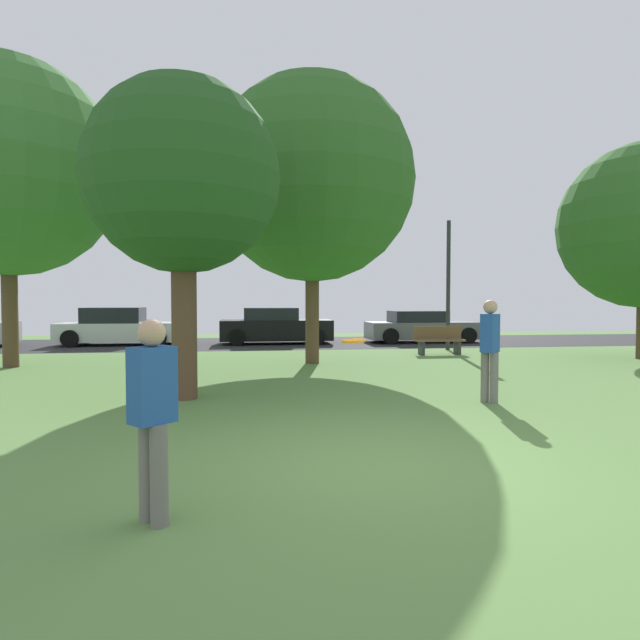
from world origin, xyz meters
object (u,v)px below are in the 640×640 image
at_px(frisbee_disc, 354,341).
at_px(parked_car_grey, 422,328).
at_px(birch_tree_lone, 183,178).
at_px(parked_car_white, 119,328).
at_px(park_bench, 439,340).
at_px(person_thrower, 153,412).
at_px(maple_tree_near, 312,180).
at_px(person_catcher, 490,346).
at_px(street_lamp_post, 448,286).
at_px(oak_tree_center, 7,167).
at_px(parked_car_black, 275,327).

bearing_deg(frisbee_disc, parked_car_grey, 68.63).
height_order(birch_tree_lone, parked_car_grey, birch_tree_lone).
distance_m(parked_car_white, park_bench, 12.18).
bearing_deg(person_thrower, park_bench, 19.11).
height_order(maple_tree_near, parked_car_grey, maple_tree_near).
height_order(person_thrower, person_catcher, person_catcher).
bearing_deg(frisbee_disc, street_lamp_post, 64.00).
relative_size(oak_tree_center, person_catcher, 4.55).
relative_size(parked_car_white, park_bench, 2.82).
xyz_separation_m(person_thrower, park_bench, (6.84, 12.12, -0.41)).
relative_size(person_thrower, parked_car_black, 0.36).
relative_size(maple_tree_near, birch_tree_lone, 1.39).
bearing_deg(person_catcher, park_bench, -145.97).
bearing_deg(parked_car_white, maple_tree_near, -45.88).
xyz_separation_m(person_thrower, frisbee_disc, (1.94, 1.71, 0.40)).
bearing_deg(parked_car_white, person_thrower, -76.17).
xyz_separation_m(maple_tree_near, birch_tree_lone, (-2.87, -4.92, -1.15)).
relative_size(birch_tree_lone, person_thrower, 3.51).
distance_m(parked_car_black, parked_car_grey, 6.05).
xyz_separation_m(frisbee_disc, parked_car_black, (-0.11, 15.26, -0.61)).
height_order(birch_tree_lone, parked_car_white, birch_tree_lone).
bearing_deg(frisbee_disc, birch_tree_lone, 122.51).
distance_m(frisbee_disc, parked_car_black, 15.27).
height_order(maple_tree_near, parked_car_black, maple_tree_near).
bearing_deg(birch_tree_lone, person_catcher, -11.92).
xyz_separation_m(parked_car_black, parked_car_grey, (6.05, -0.07, -0.06)).
relative_size(oak_tree_center, street_lamp_post, 1.77).
height_order(oak_tree_center, birch_tree_lone, oak_tree_center).
bearing_deg(parked_car_black, frisbee_disc, -89.60).
height_order(maple_tree_near, person_thrower, maple_tree_near).
bearing_deg(park_bench, birch_tree_lone, 43.29).
relative_size(maple_tree_near, person_thrower, 4.89).
bearing_deg(maple_tree_near, street_lamp_post, 31.90).
distance_m(oak_tree_center, parked_car_black, 10.69).
xyz_separation_m(person_thrower, parked_car_grey, (7.88, 16.89, -0.27)).
bearing_deg(parked_car_black, birch_tree_lone, -100.71).
bearing_deg(oak_tree_center, person_catcher, -31.40).
bearing_deg(maple_tree_near, parked_car_grey, 51.02).
height_order(person_catcher, parked_car_grey, person_catcher).
relative_size(frisbee_disc, parked_car_grey, 0.08).
distance_m(birch_tree_lone, street_lamp_post, 11.56).
distance_m(maple_tree_near, person_catcher, 7.61).
bearing_deg(person_catcher, person_thrower, -0.00).
height_order(person_catcher, street_lamp_post, street_lamp_post).
distance_m(maple_tree_near, park_bench, 6.57).
bearing_deg(person_thrower, frisbee_disc, 0.00).
bearing_deg(parked_car_white, oak_tree_center, -99.46).
relative_size(person_catcher, parked_car_grey, 0.38).
height_order(frisbee_disc, street_lamp_post, street_lamp_post).
bearing_deg(oak_tree_center, street_lamp_post, 13.09).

